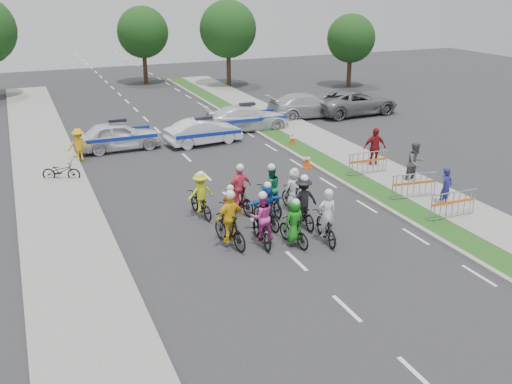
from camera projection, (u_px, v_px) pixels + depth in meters
name	position (u px, v px, depth m)	size (l,w,h in m)	color
ground	(296.00, 261.00, 17.93)	(90.00, 90.00, 0.00)	#28282B
curb_right	(350.00, 187.00, 24.09)	(0.20, 60.00, 0.12)	gray
grass_strip	(364.00, 185.00, 24.35)	(1.20, 60.00, 0.11)	#1B4215
sidewalk_right	(399.00, 179.00, 25.01)	(2.40, 60.00, 0.13)	gray
sidewalk_left	(65.00, 232.00, 19.82)	(3.00, 60.00, 0.13)	gray
rider_0	(326.00, 224.00, 19.09)	(0.98, 1.95, 1.90)	black
rider_1	(294.00, 227.00, 18.78)	(0.77, 1.65, 1.68)	black
rider_2	(262.00, 224.00, 18.85)	(0.85, 1.92, 1.90)	black
rider_3	(230.00, 225.00, 18.67)	(1.07, 1.98, 2.01)	black
rider_4	(303.00, 206.00, 20.27)	(1.11, 1.94, 1.95)	black
rider_5	(267.00, 209.00, 20.04)	(1.46, 1.74, 1.77)	black
rider_6	(230.00, 214.00, 20.06)	(0.74, 1.70, 1.69)	black
rider_7	(294.00, 194.00, 21.64)	(0.76, 1.68, 1.73)	black
rider_8	(270.00, 195.00, 21.38)	(0.83, 1.94, 1.98)	black
rider_9	(240.00, 194.00, 21.41)	(1.04, 1.93, 1.95)	black
rider_10	(201.00, 199.00, 21.08)	(1.05, 1.81, 1.79)	black
police_car_0	(119.00, 136.00, 29.36)	(1.74, 4.31, 1.47)	silver
police_car_1	(204.00, 132.00, 30.40)	(1.42, 4.06, 1.34)	silver
police_car_2	(247.00, 118.00, 33.24)	(2.01, 4.94, 1.43)	silver
civilian_sedan	(307.00, 106.00, 36.28)	(2.10, 5.18, 1.50)	#B9B8BE
civilian_suv	(355.00, 102.00, 37.05)	(2.64, 5.73, 1.59)	slate
spectator_0	(446.00, 187.00, 21.95)	(0.58, 0.38, 1.58)	navy
spectator_1	(415.00, 163.00, 24.49)	(0.89, 0.69, 1.83)	#504F54
spectator_2	(374.00, 148.00, 26.49)	(1.12, 0.47, 1.91)	maroon
marshal_hiviz	(79.00, 145.00, 27.49)	(1.04, 0.60, 1.61)	#F1A50C
barrier_0	(453.00, 206.00, 20.76)	(2.00, 0.50, 1.12)	#A5A8AD
barrier_1	(414.00, 187.00, 22.69)	(2.00, 0.50, 1.12)	#A5A8AD
barrier_2	(368.00, 164.00, 25.48)	(2.00, 0.50, 1.12)	#A5A8AD
cone_0	(307.00, 161.00, 26.68)	(0.40, 0.40, 0.70)	#F24C0C
cone_1	(292.00, 140.00, 30.14)	(0.40, 0.40, 0.70)	#F24C0C
parked_bike	(61.00, 171.00, 24.91)	(0.58, 1.66, 0.87)	black
tree_1	(228.00, 29.00, 45.48)	(4.55, 4.55, 6.82)	#382619
tree_2	(351.00, 38.00, 45.59)	(3.85, 3.85, 5.77)	#382619
tree_4	(143.00, 32.00, 46.84)	(4.20, 4.20, 6.30)	#382619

